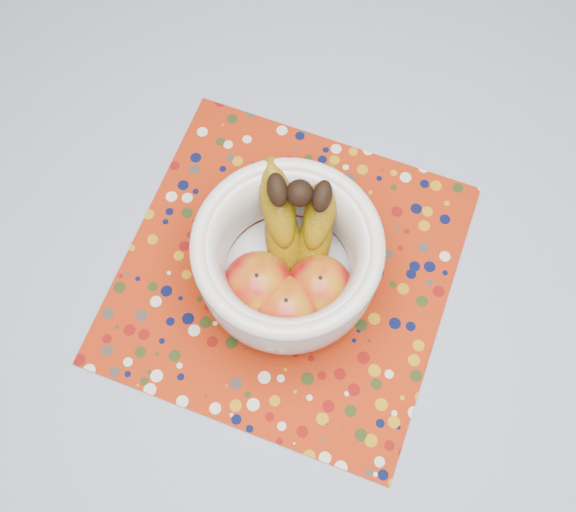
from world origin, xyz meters
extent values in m
plane|color=#2D2826|center=(0.00, 0.00, 0.00)|extent=(4.00, 4.00, 0.00)
cube|color=brown|center=(0.00, 0.00, 0.73)|extent=(1.20, 1.20, 0.04)
cylinder|color=brown|center=(-0.53, 0.53, 0.35)|extent=(0.06, 0.06, 0.71)
cube|color=slate|center=(0.00, 0.00, 0.76)|extent=(1.32, 1.32, 0.01)
cube|color=#992208|center=(-0.07, 0.00, 0.76)|extent=(0.54, 0.54, 0.00)
cylinder|color=silver|center=(-0.06, -0.01, 0.77)|extent=(0.12, 0.12, 0.01)
cylinder|color=silver|center=(-0.06, -0.01, 0.78)|extent=(0.18, 0.18, 0.01)
torus|color=silver|center=(-0.06, -0.01, 0.90)|extent=(0.24, 0.24, 0.02)
ellipsoid|color=maroon|center=(-0.10, -0.04, 0.83)|extent=(0.09, 0.09, 0.08)
ellipsoid|color=maroon|center=(-0.02, -0.03, 0.83)|extent=(0.09, 0.09, 0.08)
ellipsoid|color=maroon|center=(-0.06, -0.07, 0.83)|extent=(0.09, 0.09, 0.08)
sphere|color=black|center=(-0.06, 0.06, 0.92)|extent=(0.03, 0.03, 0.03)
camera|label=1|loc=(-0.03, -0.30, 1.66)|focal=42.00mm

